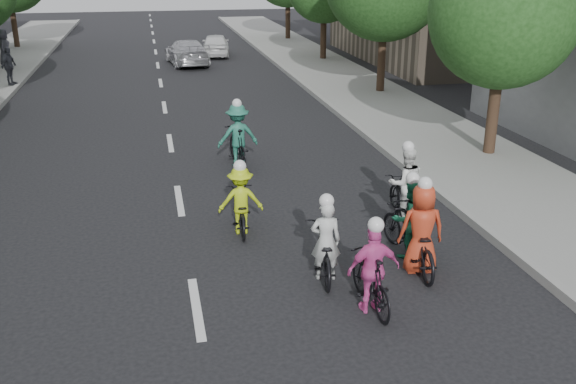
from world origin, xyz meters
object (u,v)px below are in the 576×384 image
object	(u,v)px
cyclist_2	(324,249)
cyclist_6	(241,206)
cyclist_3	(404,190)
follow_car_trail	(216,45)
cyclist_5	(408,224)
spectator_1	(9,66)
cyclist_1	(238,140)
follow_car_lead	(187,52)
spectator_2	(4,47)
cyclist_0	(372,275)
cyclist_4	(419,238)

from	to	relation	value
cyclist_2	cyclist_6	world-z (taller)	cyclist_2
cyclist_3	follow_car_trail	xyz separation A→B (m)	(-1.43, 24.67, 0.01)
cyclist_5	spectator_1	bearing A→B (deg)	-72.15
cyclist_1	cyclist_3	world-z (taller)	cyclist_1
follow_car_lead	spectator_2	world-z (taller)	spectator_2
follow_car_lead	follow_car_trail	xyz separation A→B (m)	(1.80, 2.74, -0.01)
cyclist_0	spectator_1	bearing A→B (deg)	-68.85
cyclist_0	spectator_2	xyz separation A→B (m)	(-10.25, 26.14, 0.46)
cyclist_0	spectator_1	world-z (taller)	spectator_1
cyclist_2	cyclist_4	size ratio (longest dim) A/B	0.91
cyclist_5	cyclist_0	bearing A→B (deg)	41.83
spectator_2	follow_car_lead	bearing A→B (deg)	-90.88
cyclist_6	follow_car_trail	size ratio (longest dim) A/B	0.45
cyclist_3	cyclist_6	distance (m)	3.59
cyclist_6	cyclist_5	bearing A→B (deg)	152.52
cyclist_1	cyclist_3	xyz separation A→B (m)	(3.02, -4.41, -0.10)
cyclist_2	follow_car_trail	world-z (taller)	cyclist_2
cyclist_0	spectator_2	size ratio (longest dim) A/B	0.91
spectator_1	cyclist_5	bearing A→B (deg)	-128.97
follow_car_trail	cyclist_5	bearing A→B (deg)	98.53
cyclist_2	spectator_2	xyz separation A→B (m)	(-9.80, 24.90, 0.53)
cyclist_0	cyclist_3	xyz separation A→B (m)	(1.98, 3.56, 0.02)
cyclist_6	follow_car_lead	distance (m)	21.95
cyclist_0	follow_car_trail	world-z (taller)	cyclist_0
follow_car_trail	cyclist_6	bearing A→B (deg)	91.84
cyclist_2	cyclist_3	bearing A→B (deg)	-126.93
cyclist_0	cyclist_4	distance (m)	1.72
cyclist_1	cyclist_0	bearing A→B (deg)	91.78
follow_car_lead	spectator_2	bearing A→B (deg)	-10.95
cyclist_1	cyclist_5	bearing A→B (deg)	105.24
cyclist_2	cyclist_5	xyz separation A→B (m)	(1.78, 0.51, 0.11)
cyclist_0	cyclist_1	size ratio (longest dim) A/B	0.89
cyclist_0	follow_car_trail	bearing A→B (deg)	-93.62
cyclist_6	cyclist_4	bearing A→B (deg)	144.15
cyclist_4	cyclist_1	bearing A→B (deg)	-63.74
cyclist_0	cyclist_3	distance (m)	4.07
cyclist_2	cyclist_5	bearing A→B (deg)	-154.64
cyclist_0	cyclist_4	bearing A→B (deg)	-141.29
cyclist_1	spectator_1	bearing A→B (deg)	-63.48
cyclist_0	cyclist_2	xyz separation A→B (m)	(-0.45, 1.25, -0.07)
cyclist_1	follow_car_lead	distance (m)	17.52
cyclist_2	spectator_1	distance (m)	21.30
cyclist_0	cyclist_3	size ratio (longest dim) A/B	0.95
cyclist_4	follow_car_trail	xyz separation A→B (m)	(-0.74, 27.09, -0.00)
cyclist_0	cyclist_5	xyz separation A→B (m)	(1.33, 1.75, 0.04)
cyclist_5	spectator_1	size ratio (longest dim) A/B	1.09
cyclist_6	follow_car_lead	bearing A→B (deg)	-87.21
cyclist_6	spectator_1	xyz separation A→B (m)	(-7.47, 17.18, 0.39)
cyclist_2	follow_car_lead	xyz separation A→B (m)	(-0.81, 24.24, 0.12)
cyclist_6	cyclist_0	bearing A→B (deg)	118.23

